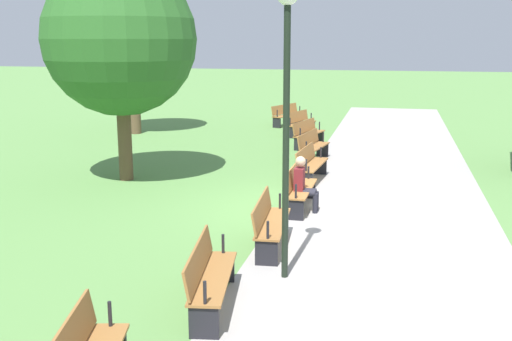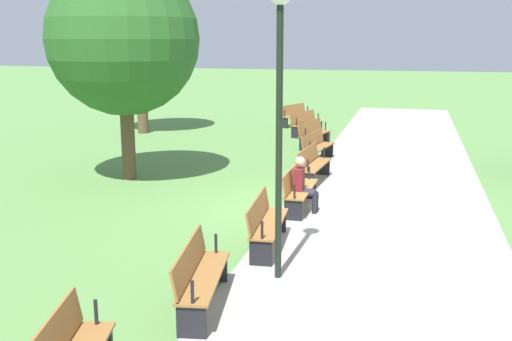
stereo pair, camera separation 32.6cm
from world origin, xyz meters
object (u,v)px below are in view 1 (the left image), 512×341
object	(u,v)px
bench_2	(308,133)
lamp_post	(287,81)
bench_0	(287,114)
tree_1	(120,40)
tree_0	(131,9)
bench_7	(209,275)
bench_1	(299,123)
bench_6	(269,221)
person_seated	(304,182)
bench_4	(310,163)
bench_3	(312,146)
bench_5	(298,187)

from	to	relation	value
bench_2	lamp_post	world-z (taller)	lamp_post
bench_0	tree_1	bearing A→B (deg)	10.80
tree_0	bench_7	bearing A→B (deg)	27.91
bench_0	bench_7	xyz separation A→B (m)	(17.70, 2.12, 0.00)
bench_1	bench_2	size ratio (longest dim) A/B	1.00
bench_6	tree_0	xyz separation A→B (m)	(-11.60, -7.81, 4.26)
person_seated	bench_4	bearing A→B (deg)	-174.92
bench_3	bench_6	distance (m)	7.72
bench_3	bench_5	size ratio (longest dim) A/B	1.03
bench_1	tree_0	xyz separation A→B (m)	(1.13, -6.29, 4.26)
bench_4	lamp_post	world-z (taller)	lamp_post
tree_1	lamp_post	world-z (taller)	tree_1
bench_0	bench_3	xyz separation A→B (m)	(7.42, 2.12, 0.00)
bench_1	tree_0	bearing A→B (deg)	-61.58
bench_2	tree_0	xyz separation A→B (m)	(-1.35, -6.99, 4.26)
bench_0	bench_5	xyz separation A→B (m)	(12.56, 2.53, 0.00)
bench_0	bench_1	distance (m)	2.58
bench_2	bench_3	size ratio (longest dim) A/B	1.00
bench_1	person_seated	world-z (taller)	person_seated
person_seated	lamp_post	size ratio (longest dim) A/B	0.27
bench_2	bench_4	xyz separation A→B (m)	(5.09, 0.81, 0.00)
bench_3	lamp_post	world-z (taller)	lamp_post
bench_7	bench_3	bearing A→B (deg)	170.87
bench_5	bench_7	xyz separation A→B (m)	(5.14, -0.41, 0.00)
bench_3	tree_0	xyz separation A→B (m)	(-3.88, -7.50, 4.26)
bench_4	bench_6	size ratio (longest dim) A/B	1.00
bench_5	lamp_post	xyz separation A→B (m)	(3.85, 0.41, 2.55)
bench_2	bench_7	distance (m)	12.82
bench_0	bench_4	size ratio (longest dim) A/B	1.00
person_seated	tree_0	size ratio (longest dim) A/B	0.18
bench_5	tree_1	size ratio (longest dim) A/B	0.34
bench_3	tree_0	world-z (taller)	tree_0
bench_4	bench_7	bearing A→B (deg)	2.29
bench_2	bench_3	distance (m)	2.58
bench_7	tree_0	bearing A→B (deg)	-161.22
bench_1	bench_7	distance (m)	15.34
bench_6	person_seated	size ratio (longest dim) A/B	1.60
bench_7	tree_0	size ratio (longest dim) A/B	0.29
person_seated	tree_0	world-z (taller)	tree_0
bench_0	person_seated	size ratio (longest dim) A/B	1.60
person_seated	lamp_post	distance (m)	4.37
bench_1	bench_3	distance (m)	5.15
bench_4	tree_1	distance (m)	5.76
bench_2	tree_0	bearing A→B (deg)	-87.26
bench_0	lamp_post	size ratio (longest dim) A/B	0.44
bench_3	bench_4	xyz separation A→B (m)	(2.56, 0.31, 0.00)
bench_4	lamp_post	bearing A→B (deg)	9.15
bench_3	lamp_post	bearing A→B (deg)	14.36
bench_5	person_seated	bearing A→B (deg)	36.19
bench_2	bench_6	size ratio (longest dim) A/B	1.01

